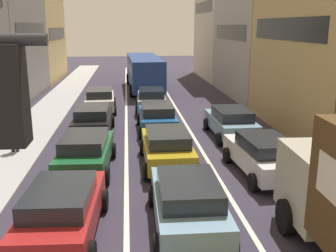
{
  "coord_description": "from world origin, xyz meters",
  "views": [
    {
      "loc": [
        -1.57,
        -3.13,
        5.51
      ],
      "look_at": [
        0.0,
        12.0,
        1.6
      ],
      "focal_mm": 42.03,
      "sensor_mm": 36.0,
      "label": 1
    }
  ],
  "objects_px": {
    "sedan_centre_lane_fifth": "(151,99)",
    "pedestrian_mid_sidewalk": "(14,134)",
    "wagon_right_lane_far": "(231,122)",
    "wagon_left_lane_second": "(62,209)",
    "sedan_right_lane_behind_truck": "(264,155)",
    "hatchback_centre_lane_third": "(167,147)",
    "sedan_left_lane_fifth": "(100,99)",
    "sedan_centre_lane_second": "(188,202)",
    "sedan_left_lane_fourth": "(93,119)",
    "coupe_centre_lane_fourth": "(157,117)",
    "sedan_left_lane_third": "(85,151)",
    "bus_mid_queue_primary": "(144,70)"
  },
  "relations": [
    {
      "from": "wagon_left_lane_second",
      "to": "sedan_left_lane_fourth",
      "type": "bearing_deg",
      "value": 3.1
    },
    {
      "from": "hatchback_centre_lane_third",
      "to": "coupe_centre_lane_fourth",
      "type": "relative_size",
      "value": 1.0
    },
    {
      "from": "wagon_left_lane_second",
      "to": "bus_mid_queue_primary",
      "type": "xyz_separation_m",
      "value": [
        3.26,
        24.2,
        0.96
      ]
    },
    {
      "from": "sedan_left_lane_third",
      "to": "sedan_left_lane_fifth",
      "type": "height_order",
      "value": "same"
    },
    {
      "from": "wagon_right_lane_far",
      "to": "pedestrian_mid_sidewalk",
      "type": "relative_size",
      "value": 2.61
    },
    {
      "from": "sedan_left_lane_fifth",
      "to": "bus_mid_queue_primary",
      "type": "relative_size",
      "value": 0.41
    },
    {
      "from": "sedan_centre_lane_second",
      "to": "sedan_left_lane_fifth",
      "type": "height_order",
      "value": "same"
    },
    {
      "from": "wagon_left_lane_second",
      "to": "hatchback_centre_lane_third",
      "type": "relative_size",
      "value": 1.02
    },
    {
      "from": "sedan_right_lane_behind_truck",
      "to": "sedan_centre_lane_second",
      "type": "bearing_deg",
      "value": 133.77
    },
    {
      "from": "sedan_centre_lane_fifth",
      "to": "wagon_right_lane_far",
      "type": "distance_m",
      "value": 7.58
    },
    {
      "from": "hatchback_centre_lane_third",
      "to": "bus_mid_queue_primary",
      "type": "bearing_deg",
      "value": -0.4
    },
    {
      "from": "sedan_left_lane_third",
      "to": "sedan_left_lane_fifth",
      "type": "bearing_deg",
      "value": 3.69
    },
    {
      "from": "sedan_left_lane_fourth",
      "to": "sedan_left_lane_fifth",
      "type": "relative_size",
      "value": 0.99
    },
    {
      "from": "sedan_centre_lane_fifth",
      "to": "pedestrian_mid_sidewalk",
      "type": "xyz_separation_m",
      "value": [
        -6.51,
        -8.46,
        0.15
      ]
    },
    {
      "from": "sedan_centre_lane_second",
      "to": "wagon_left_lane_second",
      "type": "relative_size",
      "value": 0.99
    },
    {
      "from": "sedan_right_lane_behind_truck",
      "to": "bus_mid_queue_primary",
      "type": "bearing_deg",
      "value": 6.65
    },
    {
      "from": "sedan_centre_lane_second",
      "to": "hatchback_centre_lane_third",
      "type": "height_order",
      "value": "same"
    },
    {
      "from": "coupe_centre_lane_fourth",
      "to": "wagon_right_lane_far",
      "type": "relative_size",
      "value": 1.0
    },
    {
      "from": "wagon_left_lane_second",
      "to": "sedan_right_lane_behind_truck",
      "type": "height_order",
      "value": "same"
    },
    {
      "from": "coupe_centre_lane_fourth",
      "to": "sedan_centre_lane_fifth",
      "type": "height_order",
      "value": "same"
    },
    {
      "from": "wagon_right_lane_far",
      "to": "pedestrian_mid_sidewalk",
      "type": "height_order",
      "value": "pedestrian_mid_sidewalk"
    },
    {
      "from": "sedan_left_lane_fifth",
      "to": "sedan_right_lane_behind_truck",
      "type": "height_order",
      "value": "same"
    },
    {
      "from": "sedan_left_lane_fourth",
      "to": "pedestrian_mid_sidewalk",
      "type": "bearing_deg",
      "value": 134.08
    },
    {
      "from": "wagon_left_lane_second",
      "to": "pedestrian_mid_sidewalk",
      "type": "relative_size",
      "value": 2.64
    },
    {
      "from": "hatchback_centre_lane_third",
      "to": "sedan_centre_lane_fifth",
      "type": "distance_m",
      "value": 10.52
    },
    {
      "from": "sedan_left_lane_fourth",
      "to": "coupe_centre_lane_fourth",
      "type": "bearing_deg",
      "value": -84.79
    },
    {
      "from": "coupe_centre_lane_fourth",
      "to": "sedan_left_lane_fourth",
      "type": "bearing_deg",
      "value": 94.62
    },
    {
      "from": "sedan_centre_lane_fifth",
      "to": "wagon_right_lane_far",
      "type": "bearing_deg",
      "value": -149.31
    },
    {
      "from": "hatchback_centre_lane_third",
      "to": "sedan_centre_lane_fifth",
      "type": "xyz_separation_m",
      "value": [
        0.04,
        10.52,
        0.0
      ]
    },
    {
      "from": "hatchback_centre_lane_third",
      "to": "pedestrian_mid_sidewalk",
      "type": "height_order",
      "value": "pedestrian_mid_sidewalk"
    },
    {
      "from": "sedan_right_lane_behind_truck",
      "to": "bus_mid_queue_primary",
      "type": "height_order",
      "value": "bus_mid_queue_primary"
    },
    {
      "from": "sedan_centre_lane_second",
      "to": "wagon_left_lane_second",
      "type": "xyz_separation_m",
      "value": [
        -3.37,
        -0.13,
        0.0
      ]
    },
    {
      "from": "hatchback_centre_lane_third",
      "to": "bus_mid_queue_primary",
      "type": "xyz_separation_m",
      "value": [
        -0.05,
        19.0,
        0.96
      ]
    },
    {
      "from": "sedan_centre_lane_fifth",
      "to": "sedan_left_lane_fifth",
      "type": "distance_m",
      "value": 3.38
    },
    {
      "from": "sedan_centre_lane_second",
      "to": "sedan_centre_lane_fifth",
      "type": "distance_m",
      "value": 15.59
    },
    {
      "from": "sedan_left_lane_fourth",
      "to": "wagon_right_lane_far",
      "type": "distance_m",
      "value": 7.06
    },
    {
      "from": "hatchback_centre_lane_third",
      "to": "sedan_left_lane_fifth",
      "type": "relative_size",
      "value": 0.99
    },
    {
      "from": "hatchback_centre_lane_third",
      "to": "wagon_right_lane_far",
      "type": "relative_size",
      "value": 1.0
    },
    {
      "from": "coupe_centre_lane_fourth",
      "to": "sedan_left_lane_fifth",
      "type": "distance_m",
      "value": 6.41
    },
    {
      "from": "hatchback_centre_lane_third",
      "to": "pedestrian_mid_sidewalk",
      "type": "distance_m",
      "value": 6.79
    },
    {
      "from": "sedan_centre_lane_second",
      "to": "sedan_right_lane_behind_truck",
      "type": "relative_size",
      "value": 0.98
    },
    {
      "from": "coupe_centre_lane_fourth",
      "to": "wagon_right_lane_far",
      "type": "height_order",
      "value": "same"
    },
    {
      "from": "sedan_left_lane_third",
      "to": "sedan_right_lane_behind_truck",
      "type": "bearing_deg",
      "value": -96.42
    },
    {
      "from": "hatchback_centre_lane_third",
      "to": "sedan_left_lane_fourth",
      "type": "xyz_separation_m",
      "value": [
        -3.33,
        5.06,
        0.0
      ]
    },
    {
      "from": "sedan_centre_lane_fifth",
      "to": "sedan_left_lane_fifth",
      "type": "relative_size",
      "value": 1.0
    },
    {
      "from": "sedan_centre_lane_fifth",
      "to": "sedan_left_lane_third",
      "type": "bearing_deg",
      "value": 165.73
    },
    {
      "from": "sedan_left_lane_third",
      "to": "wagon_right_lane_far",
      "type": "relative_size",
      "value": 1.01
    },
    {
      "from": "wagon_right_lane_far",
      "to": "pedestrian_mid_sidewalk",
      "type": "bearing_deg",
      "value": 99.2
    },
    {
      "from": "pedestrian_mid_sidewalk",
      "to": "sedan_right_lane_behind_truck",
      "type": "bearing_deg",
      "value": -109.89
    },
    {
      "from": "sedan_left_lane_fifth",
      "to": "pedestrian_mid_sidewalk",
      "type": "distance_m",
      "value": 9.28
    }
  ]
}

